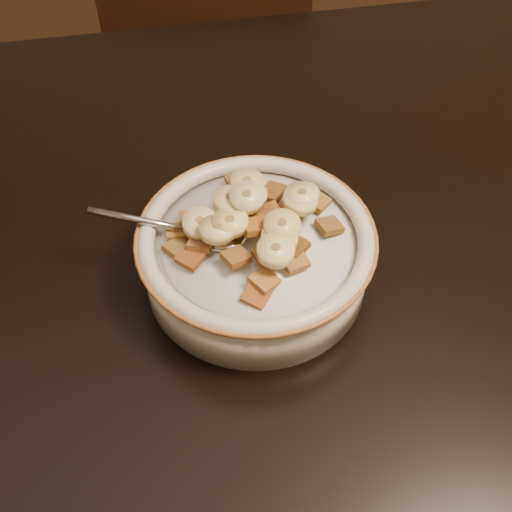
{
  "coord_description": "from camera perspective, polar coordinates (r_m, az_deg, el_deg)",
  "views": [
    {
      "loc": [
        0.06,
        -0.38,
        1.22
      ],
      "look_at": [
        0.11,
        -0.01,
        0.78
      ],
      "focal_mm": 45.0,
      "sensor_mm": 36.0,
      "label": 1
    }
  ],
  "objects": [
    {
      "name": "banana_slice_1",
      "position": [
        0.54,
        -3.43,
        2.38
      ],
      "size": [
        0.04,
        0.04,
        0.01
      ],
      "primitive_type": "cylinder",
      "rotation": [
        0.04,
        0.12,
        1.87
      ],
      "color": "#F0CF87",
      "rests_on": "milk"
    },
    {
      "name": "banana_slice_9",
      "position": [
        0.53,
        2.09,
        1.58
      ],
      "size": [
        0.04,
        0.04,
        0.01
      ],
      "primitive_type": "cylinder",
      "rotation": [
        0.06,
        -0.02,
        2.14
      ],
      "color": "#EDDC72",
      "rests_on": "milk"
    },
    {
      "name": "cereal_square_8",
      "position": [
        0.57,
        -1.44,
        4.26
      ],
      "size": [
        0.03,
        0.03,
        0.01
      ],
      "primitive_type": "cube",
      "rotation": [
        -0.14,
        0.01,
        2.63
      ],
      "color": "brown",
      "rests_on": "milk"
    },
    {
      "name": "cereal_square_4",
      "position": [
        0.55,
        -4.95,
        1.16
      ],
      "size": [
        0.03,
        0.03,
        0.01
      ],
      "primitive_type": "cube",
      "rotation": [
        0.24,
        0.01,
        2.83
      ],
      "color": "brown",
      "rests_on": "milk"
    },
    {
      "name": "cereal_square_1",
      "position": [
        0.56,
        1.13,
        3.87
      ],
      "size": [
        0.02,
        0.02,
        0.01
      ],
      "primitive_type": "cube",
      "rotation": [
        -0.15,
        -0.18,
        0.17
      ],
      "color": "brown",
      "rests_on": "milk"
    },
    {
      "name": "cereal_square_0",
      "position": [
        0.53,
        -1.79,
        -0.09
      ],
      "size": [
        0.03,
        0.03,
        0.01
      ],
      "primitive_type": "cube",
      "rotation": [
        -0.13,
        0.11,
        0.43
      ],
      "color": "brown",
      "rests_on": "milk"
    },
    {
      "name": "cereal_square_19",
      "position": [
        0.56,
        -1.66,
        3.96
      ],
      "size": [
        0.03,
        0.03,
        0.01
      ],
      "primitive_type": "cube",
      "rotation": [
        0.23,
        0.1,
        2.2
      ],
      "color": "#9B6521",
      "rests_on": "milk"
    },
    {
      "name": "banana_slice_7",
      "position": [
        0.53,
        2.33,
        2.67
      ],
      "size": [
        0.03,
        0.04,
        0.01
      ],
      "primitive_type": "cylinder",
      "rotation": [
        -0.02,
        -0.11,
        1.45
      ],
      "color": "#FFF27F",
      "rests_on": "milk"
    },
    {
      "name": "cereal_square_5",
      "position": [
        0.57,
        6.54,
        2.68
      ],
      "size": [
        0.03,
        0.03,
        0.01
      ],
      "primitive_type": "cube",
      "rotation": [
        -0.09,
        0.17,
        0.27
      ],
      "color": "brown",
      "rests_on": "milk"
    },
    {
      "name": "cereal_square_11",
      "position": [
        0.54,
        -5.83,
        -0.12
      ],
      "size": [
        0.03,
        0.03,
        0.01
      ],
      "primitive_type": "cube",
      "rotation": [
        -0.07,
        -0.04,
        2.43
      ],
      "color": "#623312",
      "rests_on": "milk"
    },
    {
      "name": "cereal_square_6",
      "position": [
        0.54,
        3.47,
        -0.39
      ],
      "size": [
        0.02,
        0.03,
        0.01
      ],
      "primitive_type": "cube",
      "rotation": [
        -0.01,
        -0.09,
        1.86
      ],
      "color": "#935A27",
      "rests_on": "milk"
    },
    {
      "name": "cereal_square_21",
      "position": [
        0.59,
        5.45,
        4.86
      ],
      "size": [
        0.03,
        0.03,
        0.01
      ],
      "primitive_type": "cube",
      "rotation": [
        0.09,
        -0.1,
        2.34
      ],
      "color": "#8D621D",
      "rests_on": "milk"
    },
    {
      "name": "cereal_square_24",
      "position": [
        0.54,
        -0.22,
        2.63
      ],
      "size": [
        0.03,
        0.02,
        0.01
      ],
      "primitive_type": "cube",
      "rotation": [
        0.23,
        0.15,
        1.85
      ],
      "color": "brown",
      "rests_on": "milk"
    },
    {
      "name": "cereal_square_15",
      "position": [
        0.57,
        -6.93,
        2.15
      ],
      "size": [
        0.02,
        0.02,
        0.01
      ],
      "primitive_type": "cube",
      "rotation": [
        0.16,
        0.04,
        3.1
      ],
      "color": "brown",
      "rests_on": "milk"
    },
    {
      "name": "cereal_square_13",
      "position": [
        0.59,
        -1.51,
        5.63
      ],
      "size": [
        0.02,
        0.02,
        0.01
      ],
      "primitive_type": "cube",
      "rotation": [
        0.05,
        -0.04,
        1.68
      ],
      "color": "brown",
      "rests_on": "milk"
    },
    {
      "name": "cereal_square_20",
      "position": [
        0.57,
        -0.13,
        4.84
      ],
      "size": [
        0.02,
        0.02,
        0.01
      ],
      "primitive_type": "cube",
      "rotation": [
        0.06,
        0.03,
        1.45
      ],
      "color": "brown",
      "rests_on": "milk"
    },
    {
      "name": "banana_slice_2",
      "position": [
        0.57,
        4.1,
        5.39
      ],
      "size": [
        0.04,
        0.04,
        0.01
      ],
      "primitive_type": "cylinder",
      "rotation": [
        0.05,
        0.12,
        2.22
      ],
      "color": "#D5C487",
      "rests_on": "milk"
    },
    {
      "name": "banana_slice_5",
      "position": [
        0.55,
        -0.81,
        5.24
      ],
      "size": [
        0.04,
        0.04,
        0.01
      ],
      "primitive_type": "cylinder",
      "rotation": [
        0.12,
        -0.02,
        0.14
      ],
      "color": "beige",
      "rests_on": "milk"
    },
    {
      "name": "banana_slice_3",
      "position": [
        0.57,
        -0.58,
        5.41
      ],
      "size": [
        0.04,
        0.04,
        0.01
      ],
      "primitive_type": "cylinder",
      "rotation": [
        0.06,
        -0.07,
        2.83
      ],
      "color": "beige",
      "rests_on": "milk"
    },
    {
      "name": "cereal_square_12",
      "position": [
        0.53,
        0.91,
        0.16
      ],
      "size": [
        0.02,
        0.02,
        0.01
      ],
      "primitive_type": "cube",
      "rotation": [
        -0.19,
        -0.06,
        0.24
      ],
      "color": "brown",
      "rests_on": "milk"
    },
    {
      "name": "cereal_square_18",
      "position": [
        0.59,
        3.78,
        4.63
      ],
      "size": [
        0.03,
        0.03,
        0.01
      ],
      "primitive_type": "cube",
      "rotation": [
        0.2,
        -0.0,
        0.83
      ],
      "color": "brown",
      "rests_on": "milk"
    },
    {
      "name": "cereal_square_26",
      "position": [
        0.57,
        -5.76,
        3.32
      ],
      "size": [
        0.02,
        0.02,
        0.01
      ],
      "primitive_type": "cube",
      "rotation": [
        -0.02,
        0.09,
        1.66
      ],
      "color": "#9C652D",
      "rests_on": "milk"
    },
    {
      "name": "cereal_bowl",
      "position": [
        0.58,
        0.0,
        -0.37
      ],
      "size": [
        0.2,
        0.2,
        0.05
      ],
      "primitive_type": "cylinder",
      "color": "silver",
      "rests_on": "table"
    },
    {
      "name": "chair",
      "position": [
        1.2,
        -3.13,
        8.47
      ],
      "size": [
        0.46,
        0.46,
        0.86
      ],
      "primitive_type": "cube",
      "rotation": [
        0.0,
        0.0,
        -0.24
      ],
      "color": "black",
      "rests_on": "floor"
    },
    {
      "name": "cereal_square_25",
      "position": [
        0.54,
        3.45,
        0.87
      ],
      "size": [
        0.03,
        0.03,
        0.01
      ],
      "primitive_type": "cube",
      "rotation": [
        -0.11,
        0.05,
        2.26
      ],
      "color": "brown",
      "rests_on": "milk"
    },
    {
      "name": "cereal_square_23",
      "position": [
        0.56,
        -6.96,
        0.69
      ],
      "size": [
        0.03,
        0.03,
        0.01
      ],
      "primitive_type": "cube",
      "rotation": [
        -0.07,
        0.15,
        0.65
      ],
      "color": "brown",
      "rests_on": "milk"
    },
    {
      "name": "banana_slice_8",
      "position": [
        0.52,
        1.77,
        0.47
      ],
      "size": [
        0.04,
        0.04,
        0.01
      ],
      "primitive_type": "cylinder",
      "rotation": [
        -0.03,
        -0.04,
        2.32
      ],
      "color": "#F8EC9B",
      "rests_on": "milk"
    },
    {
      "name": "spoon",
      "position": [
        0.56,
        -3.27,
        1.8
      ],
      "size": [
        0.06,
        0.05,
        0.01
      ],
      "primitive_type": "ellipsoid",
      "rotation": [
        0.0,
        0.0,
        4.45
      ],
      "color": "#A8ACB1",
      "rests_on": "cereal_bowl"
    },
    {
      "name": "cereal_square_10",
      "position": [
        0.58,
        3.31,
        4.37
      ],
      "size": [
        0.03,
        0.03,
        0.01
      ],
      "primitive_type": "cube",
      "rotation": [
        -0.0,
        -0.14,
        2.35
      ],
      "color": "brown",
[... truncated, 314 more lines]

